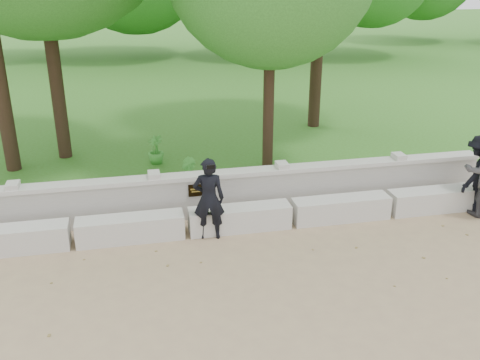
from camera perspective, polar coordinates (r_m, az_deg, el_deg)
name	(u,v)px	position (r m, az deg, el deg)	size (l,w,h in m)	color
ground	(202,291)	(8.30, -4.12, -11.76)	(80.00, 80.00, 0.00)	#98825D
lawn	(150,89)	(21.35, -9.60, 9.54)	(40.00, 22.00, 0.25)	#346219
concrete_bench	(186,223)	(9.82, -5.75, -4.61)	(11.90, 0.45, 0.45)	beige
parapet_wall	(182,196)	(10.35, -6.25, -1.73)	(12.50, 0.35, 0.90)	#B5B2AB
man_main	(209,199)	(9.46, -3.35, -2.01)	(0.60, 0.55, 1.52)	black
visitor_mid	(478,173)	(11.57, 24.04, 0.68)	(1.16, 1.01, 1.56)	black
shrub_b	(188,174)	(11.13, -5.52, 0.68)	(0.36, 0.29, 0.66)	#3B8D2F
shrub_d	(156,150)	(12.67, -8.98, 3.20)	(0.37, 0.33, 0.67)	#3B8D2F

